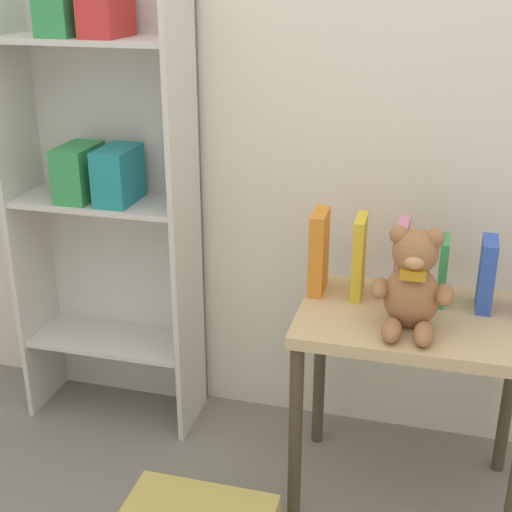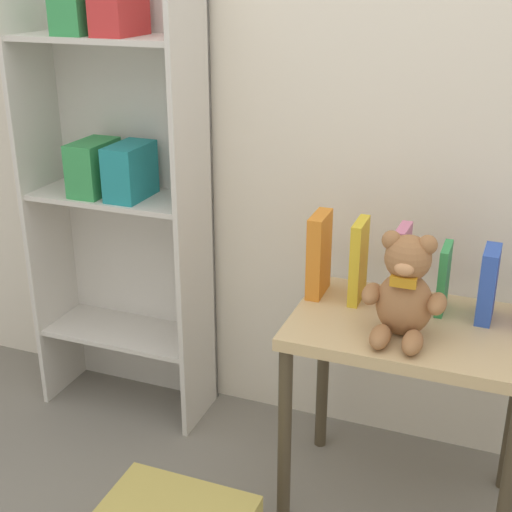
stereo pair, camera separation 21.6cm
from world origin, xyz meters
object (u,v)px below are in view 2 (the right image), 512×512
object	(u,v)px
bookshelf_side	(120,166)
teddy_bear	(405,291)
display_table	(410,354)
book_standing_orange	(319,254)
book_standing_blue	(488,284)
book_standing_pink	(401,267)
book_standing_green	(444,278)
book_standing_yellow	(359,261)

from	to	relation	value
bookshelf_side	teddy_bear	size ratio (longest dim) A/B	5.63
display_table	book_standing_orange	size ratio (longest dim) A/B	2.65
bookshelf_side	book_standing_blue	size ratio (longest dim) A/B	7.81
book_standing_orange	book_standing_pink	xyz separation A→B (m)	(0.25, -0.00, -0.00)
bookshelf_side	book_standing_green	world-z (taller)	bookshelf_side
book_standing_yellow	book_standing_orange	bearing A→B (deg)	177.44
teddy_bear	display_table	bearing A→B (deg)	78.15
book_standing_orange	book_standing_green	bearing A→B (deg)	1.56
bookshelf_side	display_table	distance (m)	1.17
teddy_bear	book_standing_orange	distance (m)	0.34
book_standing_yellow	book_standing_blue	xyz separation A→B (m)	(0.37, 0.01, -0.02)
book_standing_orange	book_standing_pink	world-z (taller)	book_standing_orange
display_table	book_standing_yellow	bearing A→B (deg)	152.97
teddy_bear	book_standing_blue	world-z (taller)	teddy_bear
book_standing_orange	book_standing_blue	world-z (taller)	book_standing_orange
teddy_bear	book_standing_green	distance (m)	0.22
teddy_bear	bookshelf_side	bearing A→B (deg)	162.76
book_standing_yellow	display_table	bearing A→B (deg)	-27.86
bookshelf_side	display_table	xyz separation A→B (m)	(1.07, -0.24, -0.39)
book_standing_orange	book_standing_yellow	xyz separation A→B (m)	(0.12, -0.00, -0.00)
bookshelf_side	book_standing_green	xyz separation A→B (m)	(1.13, -0.13, -0.19)
teddy_bear	book_standing_green	world-z (taller)	teddy_bear
book_standing_blue	teddy_bear	bearing A→B (deg)	-135.90
display_table	book_standing_pink	size ratio (longest dim) A/B	2.74
bookshelf_side	book_standing_yellow	distance (m)	0.91
book_standing_green	book_standing_blue	distance (m)	0.12
book_standing_blue	book_standing_pink	bearing A→B (deg)	-177.41
book_standing_blue	display_table	bearing A→B (deg)	-149.47
bookshelf_side	book_standing_orange	world-z (taller)	bookshelf_side
book_standing_yellow	book_standing_pink	world-z (taller)	book_standing_yellow
book_standing_blue	book_standing_yellow	bearing A→B (deg)	-177.33
teddy_bear	book_standing_orange	xyz separation A→B (m)	(-0.29, 0.18, -0.01)
display_table	teddy_bear	world-z (taller)	teddy_bear
teddy_bear	book_standing_orange	world-z (taller)	teddy_bear
bookshelf_side	book_standing_yellow	bearing A→B (deg)	-9.53
bookshelf_side	book_standing_pink	xyz separation A→B (m)	(1.01, -0.15, -0.17)
teddy_bear	book_standing_yellow	xyz separation A→B (m)	(-0.17, 0.18, -0.01)
book_standing_yellow	book_standing_blue	world-z (taller)	book_standing_yellow
book_standing_pink	bookshelf_side	bearing A→B (deg)	173.58
book_standing_yellow	book_standing_blue	size ratio (longest dim) A/B	1.18
bookshelf_side	book_standing_pink	distance (m)	1.03
book_standing_green	display_table	bearing A→B (deg)	-118.18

